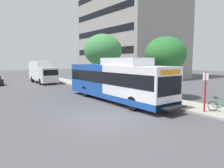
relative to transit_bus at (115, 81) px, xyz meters
The scene contains 10 objects.
ground_plane 5.97m from the transit_bus, 134.93° to the left, with size 120.00×120.00×0.00m, color #4C4C51.
sidewalk_curb 3.95m from the transit_bus, 34.75° to the left, with size 3.00×56.00×0.14m, color #A8A399.
transit_bus is the anchor object (origin of this frame).
bus_stop_sign_pole 7.19m from the transit_bus, 73.83° to the right, with size 0.10×0.36×2.60m.
bicycle_parked 8.19m from the transit_bus, 71.31° to the right, with size 0.52×1.76×1.02m.
street_tree_near_stop 5.06m from the transit_bus, 25.18° to the right, with size 3.60×3.60×5.40m.
street_tree_mid_block 9.31m from the transit_bus, 63.11° to the left, with size 4.75×4.75×6.60m.
box_truck_background 17.58m from the transit_bus, 92.07° to the left, with size 2.32×7.01×3.25m.
apartment_tower_backdrop 26.52m from the transit_bus, 45.63° to the left, with size 13.81×18.46×26.72m.
lattice_comm_tower 35.70m from the transit_bus, 64.21° to the left, with size 1.10×1.10×29.63m.
Camera 1 is at (-6.42, -9.90, 3.47)m, focal length 32.85 mm.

